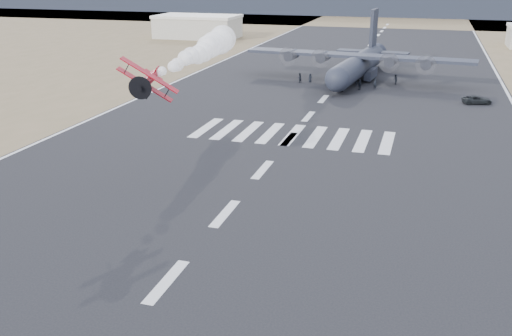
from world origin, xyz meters
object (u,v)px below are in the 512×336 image
at_px(hangar_left, 198,26).
at_px(crew_b, 395,79).
at_px(aerobatic_biplane, 147,80).
at_px(crew_f, 338,79).
at_px(crew_a, 375,84).
at_px(crew_e, 310,78).
at_px(crew_h, 299,78).
at_px(crew_d, 360,85).
at_px(support_vehicle, 477,100).
at_px(crew_c, 349,81).
at_px(crew_g, 356,82).
at_px(transport_aircraft, 359,63).

height_order(hangar_left, crew_b, hangar_left).
height_order(hangar_left, aerobatic_biplane, aerobatic_biplane).
xyz_separation_m(hangar_left, crew_f, (52.10, -59.30, -2.54)).
distance_m(crew_a, crew_e, 12.70).
xyz_separation_m(aerobatic_biplane, crew_h, (2.77, 55.18, -9.45)).
relative_size(crew_e, crew_f, 0.92).
bearing_deg(crew_h, crew_d, 112.25).
distance_m(hangar_left, support_vehicle, 102.89).
bearing_deg(crew_c, crew_a, 145.23).
distance_m(aerobatic_biplane, crew_g, 57.30).
bearing_deg(support_vehicle, crew_e, 56.74).
bearing_deg(crew_h, support_vehicle, 112.41).
bearing_deg(crew_e, transport_aircraft, -0.15).
bearing_deg(transport_aircraft, crew_c, -90.69).
distance_m(support_vehicle, crew_h, 32.00).
height_order(support_vehicle, crew_b, crew_b).
height_order(aerobatic_biplane, crew_b, aerobatic_biplane).
bearing_deg(crew_f, support_vehicle, 64.75).
height_order(crew_a, crew_c, crew_a).
relative_size(crew_c, crew_e, 1.04).
bearing_deg(crew_b, crew_a, -45.19).
bearing_deg(crew_g, crew_h, -114.96).
relative_size(crew_a, crew_g, 1.19).
relative_size(hangar_left, crew_a, 13.11).
xyz_separation_m(crew_c, crew_f, (-2.41, 1.51, 0.04)).
bearing_deg(crew_d, crew_c, -100.71).
bearing_deg(crew_f, crew_a, 63.41).
bearing_deg(crew_c, crew_d, 111.00).
xyz_separation_m(hangar_left, crew_c, (54.51, -60.80, -2.58)).
distance_m(support_vehicle, crew_c, 23.08).
height_order(transport_aircraft, support_vehicle, transport_aircraft).
bearing_deg(crew_e, support_vehicle, -52.52).
bearing_deg(crew_b, crew_d, -54.84).
distance_m(aerobatic_biplane, support_vehicle, 58.06).
bearing_deg(crew_e, crew_c, -43.90).
bearing_deg(crew_c, support_vehicle, 143.35).
height_order(aerobatic_biplane, support_vehicle, aerobatic_biplane).
bearing_deg(support_vehicle, crew_b, 33.40).
distance_m(crew_b, crew_c, 8.75).
height_order(crew_b, crew_d, crew_d).
bearing_deg(crew_b, crew_c, -80.06).
distance_m(transport_aircraft, crew_g, 7.35).
xyz_separation_m(aerobatic_biplane, crew_c, (12.11, 54.96, -9.53)).
xyz_separation_m(aerobatic_biplane, crew_g, (13.37, 54.89, -9.58)).
bearing_deg(crew_e, crew_h, 178.75).
xyz_separation_m(support_vehicle, crew_d, (-19.17, 5.45, 0.31)).
relative_size(crew_b, crew_g, 1.18).
relative_size(crew_c, crew_f, 0.95).
xyz_separation_m(crew_b, crew_e, (-15.46, -2.34, -0.13)).
height_order(support_vehicle, crew_c, crew_c).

